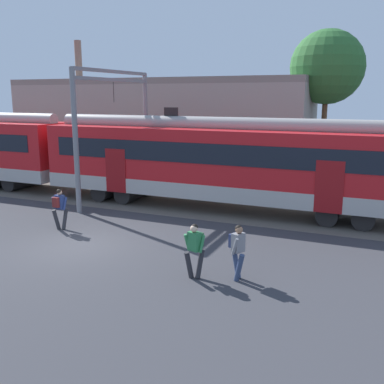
# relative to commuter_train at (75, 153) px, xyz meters

# --- Properties ---
(ground_plane) EXTENTS (160.00, 160.00, 0.00)m
(ground_plane) POSITION_rel_commuter_train_xyz_m (5.58, -7.02, -2.25)
(ground_plane) COLOR #38383D
(track_bed) EXTENTS (80.00, 4.40, 0.01)m
(track_bed) POSITION_rel_commuter_train_xyz_m (-2.48, 0.00, -2.25)
(track_bed) COLOR #605951
(track_bed) RESTS_ON ground
(commuter_train) EXTENTS (38.05, 3.07, 4.73)m
(commuter_train) POSITION_rel_commuter_train_xyz_m (0.00, 0.00, 0.00)
(commuter_train) COLOR #B7B2AD
(commuter_train) RESTS_ON ground
(pedestrian_navy) EXTENTS (0.59, 0.62, 1.67)m
(pedestrian_navy) POSITION_rel_commuter_train_xyz_m (3.65, -5.76, -1.26)
(pedestrian_navy) COLOR #28282D
(pedestrian_navy) RESTS_ON ground
(pedestrian_green) EXTENTS (0.63, 0.59, 1.67)m
(pedestrian_green) POSITION_rel_commuter_train_xyz_m (10.53, -8.09, -1.26)
(pedestrian_green) COLOR #28282D
(pedestrian_green) RESTS_ON ground
(pedestrian_grey) EXTENTS (0.58, 0.65, 1.67)m
(pedestrian_grey) POSITION_rel_commuter_train_xyz_m (11.70, -7.70, -1.26)
(pedestrian_grey) COLOR navy
(pedestrian_grey) RESTS_ON ground
(catenary_gantry) EXTENTS (0.24, 6.64, 6.53)m
(catenary_gantry) POSITION_rel_commuter_train_xyz_m (2.61, 0.00, 2.06)
(catenary_gantry) COLOR gray
(catenary_gantry) RESTS_ON ground
(background_building) EXTENTS (21.10, 5.00, 9.20)m
(background_building) POSITION_rel_commuter_train_xyz_m (0.50, 8.39, 0.95)
(background_building) COLOR gray
(background_building) RESTS_ON ground
(street_tree_right) EXTENTS (4.36, 4.36, 9.11)m
(street_tree_right) POSITION_rel_commuter_train_xyz_m (11.78, 8.87, 4.65)
(street_tree_right) COLOR brown
(street_tree_right) RESTS_ON ground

